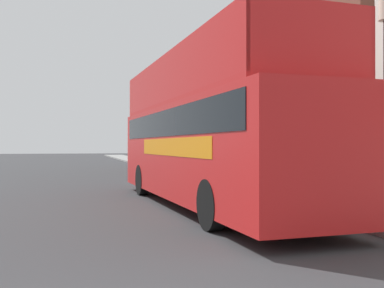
{
  "coord_description": "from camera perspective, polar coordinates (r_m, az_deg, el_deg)",
  "views": [
    {
      "loc": [
        -0.22,
        -2.8,
        1.71
      ],
      "look_at": [
        2.87,
        8.47,
        1.75
      ],
      "focal_mm": 42.0,
      "sensor_mm": 36.0,
      "label": 1
    }
  ],
  "objects": [
    {
      "name": "tour_bus",
      "position": [
        12.59,
        1.76,
        0.38
      ],
      "size": [
        3.03,
        11.39,
        4.16
      ],
      "rotation": [
        0.0,
        0.0,
        0.05
      ],
      "color": "red",
      "rests_on": "ground_plane"
    },
    {
      "name": "ground_plane",
      "position": [
        23.86,
        -14.81,
        -4.27
      ],
      "size": [
        144.0,
        144.0,
        0.0
      ],
      "primitive_type": "plane",
      "color": "#333335"
    },
    {
      "name": "brick_terrace_rear",
      "position": [
        25.79,
        11.21,
        7.39
      ],
      "size": [
        6.0,
        22.49,
        10.2
      ],
      "color": "brown",
      "rests_on": "ground_plane"
    },
    {
      "name": "parked_car_ahead_of_bus",
      "position": [
        21.16,
        -3.15,
        -3.06
      ],
      "size": [
        1.9,
        4.2,
        1.34
      ],
      "rotation": [
        0.0,
        0.0,
        -0.02
      ],
      "color": "#9E9EA3",
      "rests_on": "ground_plane"
    },
    {
      "name": "lamp_post_second",
      "position": [
        17.9,
        4.44,
        4.67
      ],
      "size": [
        0.35,
        0.35,
        4.44
      ],
      "color": "black",
      "rests_on": "sidewalk"
    },
    {
      "name": "sidewalk",
      "position": [
        22.01,
        3.3,
        -4.44
      ],
      "size": [
        2.83,
        108.0,
        0.14
      ],
      "color": "gray",
      "rests_on": "ground_plane"
    }
  ]
}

